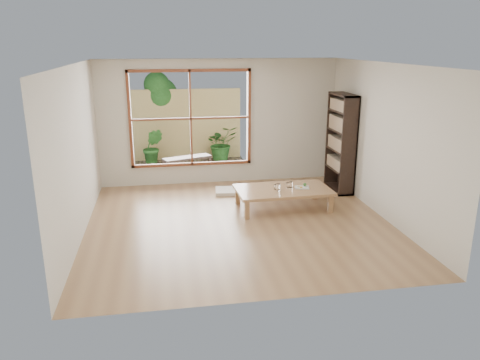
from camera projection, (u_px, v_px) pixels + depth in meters
The scene contains 15 objects.
ground at pixel (239, 222), 7.87m from camera, with size 5.00×5.00×0.00m, color #A37C51.
low_table at pixel (283, 191), 8.47m from camera, with size 1.72×1.01×0.37m.
floor_cushion at pixel (227, 191), 9.42m from camera, with size 0.47×0.47×0.07m, color silver.
bookshelf at pixel (341, 143), 9.35m from camera, with size 0.31×0.88×1.96m, color black.
glass_tall at pixel (278, 187), 8.31m from camera, with size 0.07×0.07×0.14m, color silver.
glass_mid at pixel (291, 185), 8.53m from camera, with size 0.07×0.07×0.10m, color silver.
glass_short at pixel (288, 185), 8.54m from camera, with size 0.07×0.07×0.09m, color silver.
glass_small at pixel (276, 187), 8.42m from camera, with size 0.07×0.07×0.08m, color silver.
food_tray at pixel (302, 187), 8.51m from camera, with size 0.29×0.23×0.08m.
deck at pixel (189, 169), 11.14m from camera, with size 2.80×2.00×0.05m, color #3E352D.
garden_bench at pixel (187, 159), 10.78m from camera, with size 1.16×0.69×0.35m.
bamboo_fence at pixel (185, 125), 11.83m from camera, with size 2.80×0.06×1.80m, color tan.
shrub_right at pixel (221, 143), 11.86m from camera, with size 0.78×0.68×0.87m, color #2B6B27.
shrub_left at pixel (153, 147), 11.34m from camera, with size 0.49×0.40×0.90m, color #2B6B27.
garden_tree at pixel (157, 95), 11.80m from camera, with size 1.04×0.85×2.22m.
Camera 1 is at (-1.22, -7.24, 2.92)m, focal length 35.00 mm.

